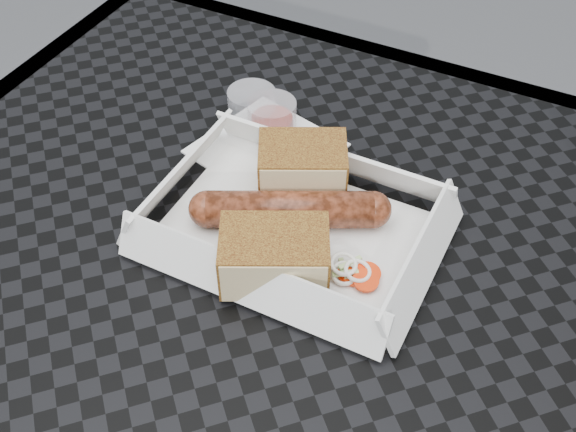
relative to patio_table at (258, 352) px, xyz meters
The scene contains 9 objects.
patio_table is the anchor object (origin of this frame).
food_tray 0.11m from the patio_table, 93.98° to the left, with size 0.22×0.15×0.00m, color white.
bratwurst 0.13m from the patio_table, 97.75° to the left, with size 0.16×0.10×0.03m.
bread_near 0.17m from the patio_table, 99.43° to the left, with size 0.08×0.06×0.05m, color brown.
bread_far 0.11m from the patio_table, 83.40° to the left, with size 0.09×0.06×0.05m, color brown.
veg_garnish 0.11m from the patio_table, 39.71° to the left, with size 0.03×0.03×0.00m.
napkin 0.20m from the patio_table, 115.18° to the left, with size 0.12×0.12×0.00m, color white.
condiment_cup_sauce 0.24m from the patio_table, 114.09° to the left, with size 0.05×0.05×0.03m, color maroon.
condiment_cup_empty 0.26m from the patio_table, 119.28° to the left, with size 0.05×0.05×0.03m, color silver.
Camera 1 is at (0.19, -0.31, 1.21)m, focal length 45.00 mm.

